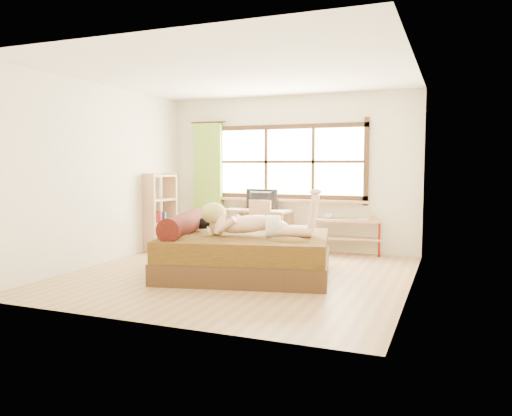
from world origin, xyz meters
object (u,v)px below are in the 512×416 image
at_px(woman, 255,211).
at_px(desk, 259,215).
at_px(bookshelf, 159,212).
at_px(chair, 257,224).
at_px(kitten, 203,222).
at_px(bed, 243,253).
at_px(pipe_shelf, 347,229).

xyz_separation_m(woman, desk, (-0.71, 1.96, -0.26)).
bearing_deg(woman, bookshelf, 138.08).
distance_m(woman, chair, 1.75).
height_order(kitten, bookshelf, bookshelf).
xyz_separation_m(bed, bookshelf, (-2.13, 1.26, 0.38)).
bearing_deg(woman, desk, 97.23).
distance_m(kitten, bookshelf, 1.86).
bearing_deg(kitten, bookshelf, 129.05).
xyz_separation_m(woman, chair, (-0.60, 1.59, -0.38)).
xyz_separation_m(chair, pipe_shelf, (1.41, 0.49, -0.07)).
relative_size(chair, bookshelf, 0.67).
height_order(woman, pipe_shelf, woman).
bearing_deg(chair, pipe_shelf, 25.19).
height_order(desk, bookshelf, bookshelf).
bearing_deg(pipe_shelf, kitten, -138.17).
xyz_separation_m(bed, pipe_shelf, (1.01, 2.04, 0.14)).
distance_m(bed, woman, 0.62).
bearing_deg(bookshelf, bed, -19.48).
bearing_deg(kitten, chair, 66.81).
bearing_deg(chair, kitten, -94.30).
bearing_deg(bookshelf, woman, -17.95).
distance_m(kitten, desk, 1.82).
relative_size(bed, desk, 2.12).
xyz_separation_m(woman, kitten, (-0.87, 0.15, -0.20)).
xyz_separation_m(chair, bookshelf, (-1.73, -0.29, 0.18)).
bearing_deg(bookshelf, desk, 33.29).
relative_size(bed, chair, 2.82).
distance_m(kitten, chair, 1.48).
relative_size(woman, bookshelf, 1.15).
relative_size(kitten, pipe_shelf, 0.27).
relative_size(desk, pipe_shelf, 0.99).
distance_m(woman, bookshelf, 2.68).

